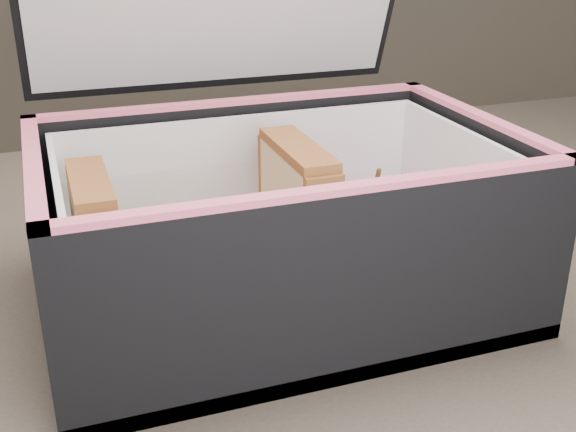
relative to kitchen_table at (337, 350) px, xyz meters
name	(u,v)px	position (x,y,z in m)	size (l,w,h in m)	color
kitchen_table	(337,350)	(0.00, 0.00, 0.00)	(1.20, 0.80, 0.75)	brown
lunch_bag	(277,211)	(-0.07, -0.04, 0.16)	(0.33, 0.30, 0.32)	black
plastic_tub	(203,251)	(-0.13, -0.05, 0.14)	(0.18, 0.13, 0.08)	white
sandwich_left	(97,247)	(-0.20, -0.05, 0.16)	(0.02, 0.09, 0.10)	beige
sandwich_right	(298,214)	(-0.06, -0.05, 0.16)	(0.03, 0.09, 0.10)	beige
carrot_sticks	(205,279)	(-0.13, -0.06, 0.13)	(0.06, 0.14, 0.03)	#FF4500
paper_napkin	(380,255)	(0.02, -0.04, 0.11)	(0.07, 0.07, 0.01)	white
red_apple	(376,216)	(0.01, -0.04, 0.14)	(0.08, 0.08, 0.07)	maroon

